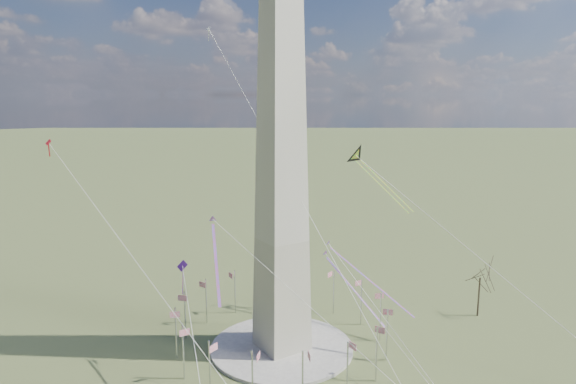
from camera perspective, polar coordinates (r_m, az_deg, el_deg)
ground at (r=135.85m, az=-0.70°, el=-17.01°), size 2000.00×2000.00×0.00m
plaza at (r=135.67m, az=-0.70°, el=-16.87°), size 36.00×36.00×0.80m
washington_monument at (r=121.20m, az=-0.75°, el=3.48°), size 15.56×15.56×100.00m
flagpole_ring at (r=132.62m, az=-0.70°, el=-14.23°), size 54.40×54.40×13.00m
tree_near at (r=158.86m, az=20.59°, el=-8.62°), size 9.99×9.99×17.48m
kite_delta_black at (r=148.72m, az=7.90°, el=3.67°), size 9.90×21.23×17.29m
kite_diamond_purple at (r=122.37m, az=-11.65°, el=-8.45°), size 1.79×2.85×8.68m
kite_streamer_left at (r=129.58m, az=7.60°, el=-8.39°), size 12.09×21.42×16.11m
kite_streamer_mid at (r=112.93m, az=-8.12°, el=-6.24°), size 8.51×19.33×13.93m
kite_streamer_right at (r=145.22m, az=6.28°, el=-9.45°), size 4.56×22.86×15.74m
kite_small_red at (r=137.42m, az=-25.07°, el=4.84°), size 1.21×1.71×4.29m
kite_small_white at (r=165.94m, az=-8.81°, el=17.37°), size 1.17×1.90×4.39m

